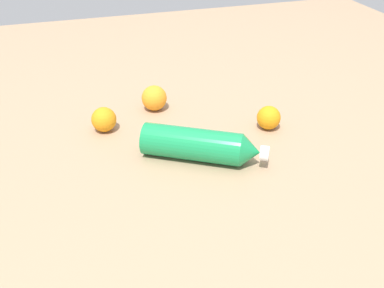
% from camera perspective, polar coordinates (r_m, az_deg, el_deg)
% --- Properties ---
extents(ground_plane, '(2.40, 2.40, 0.00)m').
position_cam_1_polar(ground_plane, '(1.09, 0.62, -0.66)').
color(ground_plane, '#9E7F60').
extents(water_bottle, '(0.28, 0.21, 0.08)m').
position_cam_1_polar(water_bottle, '(1.03, 1.24, -0.16)').
color(water_bottle, '#198C4C').
rests_on(water_bottle, ground_plane).
extents(orange_0, '(0.07, 0.07, 0.07)m').
position_cam_1_polar(orange_0, '(1.26, -4.84, 5.86)').
color(orange_0, orange).
rests_on(orange_0, ground_plane).
extents(orange_1, '(0.06, 0.06, 0.06)m').
position_cam_1_polar(orange_1, '(1.17, -11.17, 3.08)').
color(orange_1, orange).
rests_on(orange_1, ground_plane).
extents(orange_2, '(0.06, 0.06, 0.06)m').
position_cam_1_polar(orange_2, '(1.18, 9.74, 3.33)').
color(orange_2, orange).
rests_on(orange_2, ground_plane).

